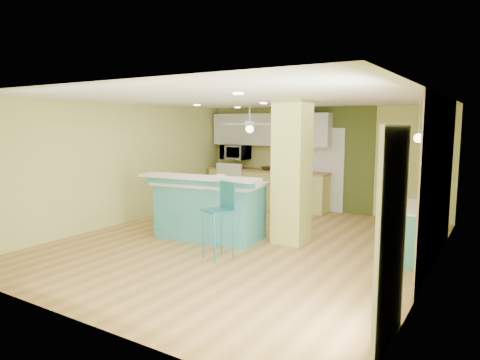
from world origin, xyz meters
name	(u,v)px	position (x,y,z in m)	size (l,w,h in m)	color
floor	(245,244)	(0.00, 0.00, -0.01)	(6.00, 7.00, 0.01)	olive
ceiling	(245,99)	(0.00, 0.00, 2.50)	(6.00, 7.00, 0.01)	white
wall_back	(320,159)	(0.00, 3.50, 1.25)	(6.00, 0.01, 2.50)	#C3C76A
wall_front	(70,206)	(0.00, -3.50, 1.25)	(6.00, 0.01, 2.50)	#C3C76A
wall_left	(123,164)	(-3.00, 0.00, 1.25)	(0.01, 7.00, 2.50)	#C3C76A
wall_right	(434,187)	(3.00, 0.00, 1.25)	(0.01, 7.00, 2.50)	#C3C76A
wood_panel	(439,182)	(2.99, 0.60, 1.25)	(0.02, 3.40, 2.50)	#997A57
olive_accent	(328,159)	(0.20, 3.49, 1.25)	(2.20, 0.02, 2.50)	#485421
interior_door	(327,170)	(0.20, 3.46, 1.00)	(0.82, 0.05, 2.00)	silver
french_door	(392,239)	(2.97, -2.30, 1.05)	(0.04, 1.08, 2.10)	silver
column	(292,173)	(0.65, 0.50, 1.25)	(0.55, 0.55, 2.50)	#BAC35A
kitchen_run	(267,188)	(-1.30, 3.20, 0.47)	(3.25, 0.63, 0.94)	#C7C568
stove	(235,186)	(-2.25, 3.19, 0.46)	(0.76, 0.66, 1.08)	white
upper_cabinets	(269,130)	(-1.30, 3.32, 1.95)	(3.20, 0.34, 0.80)	silver
microwave	(235,152)	(-2.25, 3.20, 1.35)	(0.70, 0.48, 0.39)	silver
ceiling_fan	(250,125)	(-1.10, 2.00, 2.08)	(1.41, 1.41, 0.61)	white
pendant_lamp	(418,138)	(2.65, 0.75, 1.88)	(0.14, 0.14, 0.69)	white
wall_decor	(440,160)	(2.96, 0.80, 1.55)	(0.03, 0.90, 0.70)	brown
peninsula	(210,208)	(-0.76, -0.01, 0.55)	(2.28, 1.44, 1.20)	teal
bar_stool	(222,207)	(0.12, -0.88, 0.81)	(0.52, 0.52, 1.21)	teal
side_counter	(416,233)	(2.70, 0.66, 0.42)	(0.55, 1.30, 0.84)	teal
fruit_bowl	(267,168)	(-1.27, 3.17, 0.98)	(0.33, 0.33, 0.08)	#372516
canister	(220,179)	(-0.43, -0.14, 1.13)	(0.16, 0.16, 0.18)	yellow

